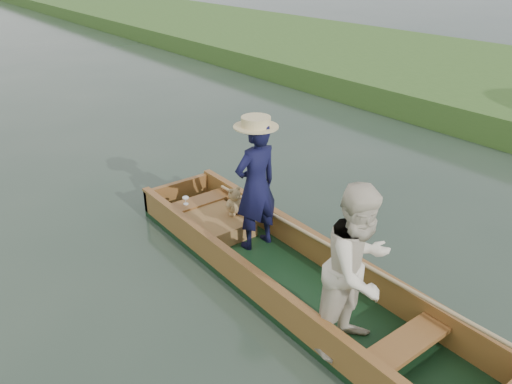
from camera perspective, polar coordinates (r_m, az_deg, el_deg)
ground at (r=5.82m, az=3.66°, el=-10.52°), size 120.00×120.00×0.00m
punt at (r=5.37m, az=4.53°, el=-6.45°), size 1.18×5.00×1.74m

